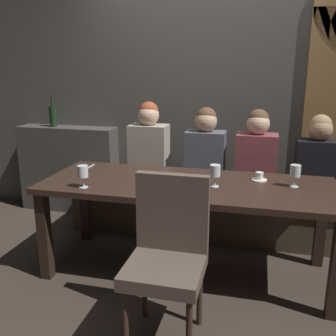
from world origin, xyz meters
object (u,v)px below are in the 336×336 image
at_px(diner_bearded, 205,152).
at_px(wine_bottle_dark_red, 53,116).
at_px(diner_near_end, 317,160).
at_px(banquette_bench, 201,212).
at_px(dining_table, 188,194).
at_px(wine_glass_far_left, 295,171).
at_px(espresso_cup, 259,177).
at_px(diner_redhead, 149,147).
at_px(fork_on_table, 90,167).
at_px(chair_near_side, 168,248).
at_px(diner_far_end, 256,156).
at_px(wine_glass_near_left, 83,172).
at_px(wine_glass_far_right, 215,171).

height_order(diner_bearded, wine_bottle_dark_red, wine_bottle_dark_red).
bearing_deg(diner_near_end, banquette_bench, -179.09).
height_order(dining_table, diner_near_end, diner_near_end).
distance_m(wine_glass_far_left, espresso_cup, 0.28).
height_order(diner_redhead, fork_on_table, diner_redhead).
distance_m(dining_table, wine_glass_far_left, 0.80).
relative_size(diner_near_end, fork_on_table, 4.40).
relative_size(chair_near_side, diner_far_end, 1.25).
distance_m(banquette_bench, fork_on_table, 1.14).
distance_m(dining_table, wine_glass_near_left, 0.79).
relative_size(dining_table, diner_redhead, 2.67).
height_order(banquette_bench, diner_near_end, diner_near_end).
bearing_deg(wine_glass_far_right, espresso_cup, 37.17).
xyz_separation_m(chair_near_side, diner_redhead, (-0.54, 1.44, 0.28)).
distance_m(dining_table, espresso_cup, 0.57).
height_order(diner_redhead, wine_glass_near_left, diner_redhead).
xyz_separation_m(diner_redhead, wine_glass_near_left, (-0.19, -1.02, 0.01)).
xyz_separation_m(chair_near_side, wine_glass_far_left, (0.75, 0.80, 0.30)).
bearing_deg(wine_glass_far_left, wine_glass_far_right, -166.75).
height_order(diner_far_end, wine_glass_far_left, diner_far_end).
relative_size(diner_bearded, wine_glass_far_left, 4.78).
relative_size(wine_glass_far_left, espresso_cup, 1.37).
height_order(diner_redhead, diner_near_end, diner_redhead).
bearing_deg(wine_bottle_dark_red, diner_far_end, -8.52).
bearing_deg(diner_redhead, chair_near_side, -69.48).
bearing_deg(diner_bearded, espresso_cup, -47.00).
bearing_deg(chair_near_side, wine_bottle_dark_red, 134.59).
bearing_deg(dining_table, wine_glass_far_left, 6.21).
bearing_deg(chair_near_side, banquette_bench, 90.90).
relative_size(banquette_bench, wine_glass_far_right, 15.24).
height_order(wine_glass_far_right, espresso_cup, wine_glass_far_right).
relative_size(diner_near_end, wine_glass_far_right, 4.56).
xyz_separation_m(diner_redhead, diner_far_end, (1.01, -0.03, -0.02)).
distance_m(diner_bearded, wine_glass_far_left, 0.98).
xyz_separation_m(diner_far_end, wine_glass_far_right, (-0.28, -0.74, 0.04)).
xyz_separation_m(diner_redhead, wine_bottle_dark_red, (-1.18, 0.30, 0.23)).
bearing_deg(espresso_cup, wine_glass_far_right, -142.83).
relative_size(wine_glass_far_right, wine_glass_far_left, 1.00).
distance_m(chair_near_side, diner_near_end, 1.76).
xyz_separation_m(dining_table, wine_glass_far_right, (0.21, -0.05, 0.20)).
xyz_separation_m(dining_table, fork_on_table, (-0.91, 0.24, 0.09)).
distance_m(diner_redhead, diner_bearded, 0.54).
relative_size(banquette_bench, espresso_cup, 20.83).
distance_m(wine_glass_far_right, fork_on_table, 1.17).
distance_m(banquette_bench, diner_near_end, 1.16).
bearing_deg(wine_glass_far_left, chair_near_side, -132.93).
bearing_deg(diner_redhead, wine_glass_far_right, -46.69).
bearing_deg(fork_on_table, diner_far_end, 18.82).
bearing_deg(wine_glass_far_right, chair_near_side, -105.52).
bearing_deg(diner_near_end, wine_glass_far_left, -110.40).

